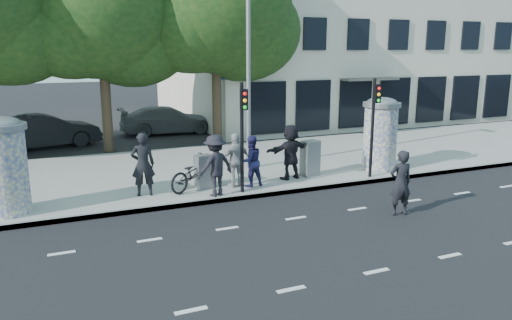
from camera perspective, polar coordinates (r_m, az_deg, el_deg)
name	(u,v)px	position (r m, az deg, el deg)	size (l,w,h in m)	color
ground	(322,236)	(12.62, 7.58, -8.57)	(120.00, 120.00, 0.00)	black
sidewalk	(221,167)	(19.12, -3.97, -0.83)	(40.00, 8.00, 0.15)	gray
curb	(264,195)	(15.58, 0.89, -3.99)	(40.00, 0.10, 0.16)	slate
lane_dash_near	(376,271)	(10.95, 13.60, -12.27)	(32.00, 0.12, 0.01)	silver
lane_dash_far	(296,218)	(13.76, 4.58, -6.64)	(32.00, 0.12, 0.01)	silver
ad_column_left	(3,164)	(14.90, -26.93, -0.37)	(1.36, 1.36, 2.65)	beige
ad_column_right	(380,132)	(18.84, 14.03, 3.15)	(1.36, 1.36, 2.65)	beige
traffic_pole_near	(243,126)	(15.08, -1.55, 3.86)	(0.22, 0.31, 3.40)	black
traffic_pole_far	(374,118)	(17.42, 13.32, 4.74)	(0.22, 0.31, 3.40)	black
street_lamp	(249,40)	(18.06, -0.80, 13.51)	(0.25, 0.93, 8.00)	slate
tree_near_left	(100,11)	(22.94, -17.41, 15.98)	(6.80, 6.80, 8.97)	#38281C
tree_center	(215,7)	(23.67, -4.68, 16.99)	(7.00, 7.00, 9.30)	#38281C
building	(326,25)	(35.10, 8.05, 15.03)	(20.30, 15.85, 12.00)	beige
ped_b	(143,164)	(15.38, -12.80, -0.48)	(0.71, 0.47, 1.95)	black
ped_c	(251,161)	(16.05, -0.61, -0.14)	(0.80, 0.63, 1.65)	#201F4E
ped_d	(215,165)	(15.06, -4.66, -0.62)	(1.21, 0.70, 1.87)	black
ped_e	(236,160)	(15.95, -2.32, -0.04)	(1.03, 0.59, 1.76)	#A0A0A2
ped_f	(291,152)	(16.98, 3.99, 0.94)	(1.74, 0.63, 1.88)	black
man_road	(400,183)	(14.31, 16.18, -2.53)	(0.67, 0.44, 1.83)	black
bicycle	(195,173)	(15.86, -7.03, -1.48)	(2.04, 0.71, 1.07)	black
cabinet_left	(204,172)	(15.95, -5.99, -1.34)	(0.52, 0.38, 1.09)	slate
cabinet_right	(310,158)	(17.49, 6.20, 0.19)	(0.60, 0.43, 1.25)	slate
car_mid	(46,131)	(24.96, -22.89, 3.06)	(4.72, 1.65, 1.56)	black
car_right	(167,120)	(27.33, -10.13, 4.54)	(5.02, 2.04, 1.46)	slate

